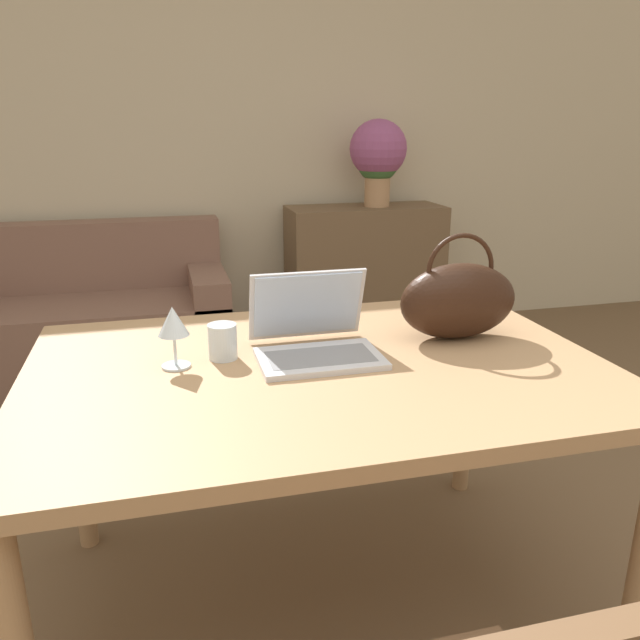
{
  "coord_description": "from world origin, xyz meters",
  "views": [
    {
      "loc": [
        -0.46,
        -0.88,
        1.37
      ],
      "look_at": [
        -0.08,
        0.61,
        0.89
      ],
      "focal_mm": 35.0,
      "sensor_mm": 36.0,
      "label": 1
    }
  ],
  "objects_px": {
    "couch": "(81,321)",
    "laptop": "(314,332)",
    "drinking_glass": "(223,342)",
    "handbag": "(458,300)",
    "wine_glass": "(173,324)",
    "flower_vase": "(378,155)"
  },
  "relations": [
    {
      "from": "laptop",
      "to": "drinking_glass",
      "type": "height_order",
      "value": "laptop"
    },
    {
      "from": "flower_vase",
      "to": "wine_glass",
      "type": "bearing_deg",
      "value": -120.94
    },
    {
      "from": "couch",
      "to": "wine_glass",
      "type": "relative_size",
      "value": 10.07
    },
    {
      "from": "wine_glass",
      "to": "handbag",
      "type": "bearing_deg",
      "value": 2.46
    },
    {
      "from": "laptop",
      "to": "drinking_glass",
      "type": "distance_m",
      "value": 0.25
    },
    {
      "from": "drinking_glass",
      "to": "handbag",
      "type": "xyz_separation_m",
      "value": [
        0.68,
        0.0,
        0.07
      ]
    },
    {
      "from": "laptop",
      "to": "wine_glass",
      "type": "relative_size",
      "value": 2.0
    },
    {
      "from": "couch",
      "to": "laptop",
      "type": "xyz_separation_m",
      "value": [
        0.87,
        -2.08,
        0.54
      ]
    },
    {
      "from": "couch",
      "to": "handbag",
      "type": "relative_size",
      "value": 4.64
    },
    {
      "from": "wine_glass",
      "to": "flower_vase",
      "type": "distance_m",
      "value": 2.59
    },
    {
      "from": "drinking_glass",
      "to": "handbag",
      "type": "bearing_deg",
      "value": 0.22
    },
    {
      "from": "laptop",
      "to": "flower_vase",
      "type": "height_order",
      "value": "flower_vase"
    },
    {
      "from": "laptop",
      "to": "handbag",
      "type": "height_order",
      "value": "handbag"
    },
    {
      "from": "couch",
      "to": "drinking_glass",
      "type": "relative_size",
      "value": 17.2
    },
    {
      "from": "handbag",
      "to": "wine_glass",
      "type": "bearing_deg",
      "value": -177.54
    },
    {
      "from": "wine_glass",
      "to": "flower_vase",
      "type": "bearing_deg",
      "value": 59.06
    },
    {
      "from": "laptop",
      "to": "flower_vase",
      "type": "relative_size",
      "value": 0.62
    },
    {
      "from": "drinking_glass",
      "to": "flower_vase",
      "type": "distance_m",
      "value": 2.51
    },
    {
      "from": "wine_glass",
      "to": "handbag",
      "type": "xyz_separation_m",
      "value": [
        0.81,
        0.03,
        -0.0
      ]
    },
    {
      "from": "drinking_glass",
      "to": "handbag",
      "type": "distance_m",
      "value": 0.69
    },
    {
      "from": "drinking_glass",
      "to": "laptop",
      "type": "bearing_deg",
      "value": -4.33
    },
    {
      "from": "wine_glass",
      "to": "handbag",
      "type": "height_order",
      "value": "handbag"
    }
  ]
}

